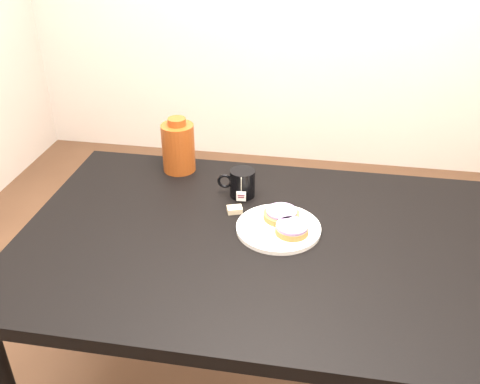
# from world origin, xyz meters

# --- Properties ---
(table) EXTENTS (1.40, 0.90, 0.75)m
(table) POSITION_xyz_m (0.00, 0.00, 0.67)
(table) COLOR black
(table) RESTS_ON ground_plane
(plate) EXTENTS (0.24, 0.24, 0.02)m
(plate) POSITION_xyz_m (0.04, 0.05, 0.76)
(plate) COLOR white
(plate) RESTS_ON table
(bagel_back) EXTENTS (0.11, 0.11, 0.03)m
(bagel_back) POSITION_xyz_m (0.04, 0.09, 0.78)
(bagel_back) COLOR brown
(bagel_back) RESTS_ON plate
(bagel_front) EXTENTS (0.11, 0.11, 0.03)m
(bagel_front) POSITION_xyz_m (0.08, 0.02, 0.78)
(bagel_front) COLOR brown
(bagel_front) RESTS_ON plate
(mug) EXTENTS (0.12, 0.09, 0.09)m
(mug) POSITION_xyz_m (-0.10, 0.22, 0.80)
(mug) COLOR black
(mug) RESTS_ON table
(teabag_pouch) EXTENTS (0.05, 0.05, 0.02)m
(teabag_pouch) POSITION_xyz_m (-0.11, 0.12, 0.76)
(teabag_pouch) COLOR #C6B793
(teabag_pouch) RESTS_ON table
(bagel_package) EXTENTS (0.13, 0.13, 0.19)m
(bagel_package) POSITION_xyz_m (-0.34, 0.36, 0.84)
(bagel_package) COLOR #61240C
(bagel_package) RESTS_ON table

